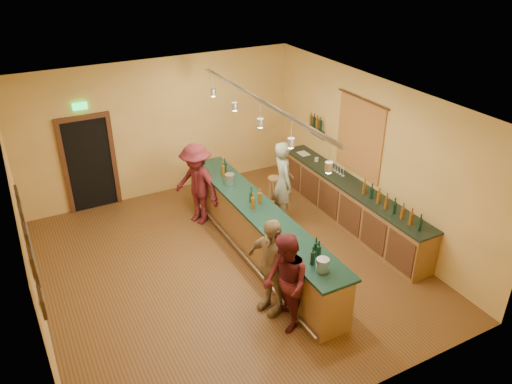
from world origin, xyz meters
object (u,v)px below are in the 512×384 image
bar_stool (274,183)px  customer_b (272,266)px  back_counter (350,203)px  bartender (283,183)px  customer_a (286,283)px  customer_c (197,184)px  tasting_bar (260,230)px

bar_stool → customer_b: bearing=-120.6°
back_counter → bar_stool: back_counter is taller
bartender → bar_stool: bartender is taller
bartender → bar_stool: size_ratio=2.96×
customer_a → bar_stool: 4.11m
back_counter → customer_b: bearing=-150.6°
customer_c → bar_stool: size_ratio=2.91×
customer_a → bartender: bearing=160.4°
back_counter → customer_c: bearing=150.4°
bartender → customer_a: bartender is taller
customer_b → customer_c: customer_c is taller
back_counter → customer_a: 3.50m
bar_stool → bartender: bearing=-107.6°
back_counter → customer_a: size_ratio=2.72×
tasting_bar → customer_a: 1.95m
back_counter → customer_a: (-2.83, -2.04, 0.35)m
customer_c → tasting_bar: bearing=-6.8°
customer_a → back_counter: bearing=136.1°
tasting_bar → bar_stool: tasting_bar is taller
bartender → customer_b: (-1.63, -2.39, -0.05)m
back_counter → bar_stool: (-0.94, 1.60, -0.01)m
tasting_bar → customer_a: customer_a is taller
tasting_bar → bar_stool: 2.23m
bartender → customer_a: 3.26m
tasting_bar → bar_stool: (1.34, 1.78, -0.13)m
back_counter → customer_c: customer_c is taller
tasting_bar → customer_b: bearing=-111.2°
back_counter → bartender: bearing=146.6°
tasting_bar → bartender: bearing=41.9°
customer_a → bar_stool: bearing=162.9°
customer_a → customer_b: size_ratio=0.96×
tasting_bar → bartender: 1.49m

